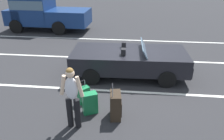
# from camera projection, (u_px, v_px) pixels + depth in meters

# --- Properties ---
(ground_plane) EXTENTS (80.00, 80.00, 0.00)m
(ground_plane) POSITION_uv_depth(u_px,v_px,m) (128.00, 74.00, 8.16)
(ground_plane) COLOR #28282B
(lot_line_near) EXTENTS (18.00, 0.12, 0.01)m
(lot_line_near) POSITION_uv_depth(u_px,v_px,m) (127.00, 92.00, 7.06)
(lot_line_near) COLOR silver
(lot_line_near) RESTS_ON ground_plane
(lot_line_mid) EXTENTS (18.00, 0.12, 0.01)m
(lot_line_mid) POSITION_uv_depth(u_px,v_px,m) (130.00, 59.00, 9.47)
(lot_line_mid) COLOR silver
(lot_line_mid) RESTS_ON ground_plane
(lot_line_far) EXTENTS (18.00, 0.12, 0.01)m
(lot_line_far) POSITION_uv_depth(u_px,v_px,m) (131.00, 40.00, 11.89)
(lot_line_far) COLOR silver
(lot_line_far) RESTS_ON ground_plane
(convertible_car) EXTENTS (4.19, 1.94, 1.24)m
(convertible_car) POSITION_uv_depth(u_px,v_px,m) (135.00, 60.00, 7.89)
(convertible_car) COLOR black
(convertible_car) RESTS_ON ground_plane
(suitcase_large_black) EXTENTS (0.35, 0.51, 0.98)m
(suitcase_large_black) POSITION_uv_depth(u_px,v_px,m) (116.00, 105.00, 5.73)
(suitcase_large_black) COLOR #2D2319
(suitcase_large_black) RESTS_ON ground_plane
(suitcase_medium_bright) EXTENTS (0.46, 0.39, 0.62)m
(suitcase_medium_bright) POSITION_uv_depth(u_px,v_px,m) (90.00, 103.00, 5.93)
(suitcase_medium_bright) COLOR #19723F
(suitcase_medium_bright) RESTS_ON ground_plane
(suitcase_small_carryon) EXTENTS (0.38, 0.38, 0.71)m
(suitcase_small_carryon) POSITION_uv_depth(u_px,v_px,m) (84.00, 95.00, 6.41)
(suitcase_small_carryon) COLOR #19723F
(suitcase_small_carryon) RESTS_ON ground_plane
(traveler_person) EXTENTS (0.61, 0.24, 1.65)m
(traveler_person) POSITION_uv_depth(u_px,v_px,m) (72.00, 95.00, 5.14)
(traveler_person) COLOR black
(traveler_person) RESTS_ON ground_plane
(parked_pickup_truck_near) EXTENTS (5.08, 2.23, 2.10)m
(parked_pickup_truck_near) POSITION_uv_depth(u_px,v_px,m) (42.00, 12.00, 13.34)
(parked_pickup_truck_near) COLOR navy
(parked_pickup_truck_near) RESTS_ON ground_plane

